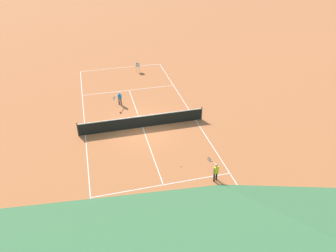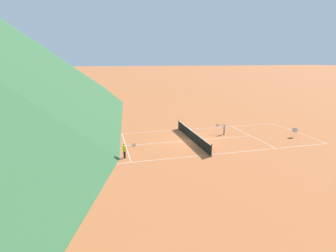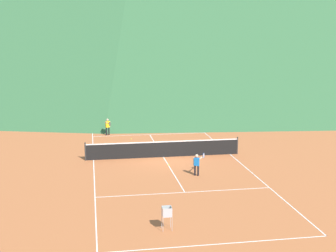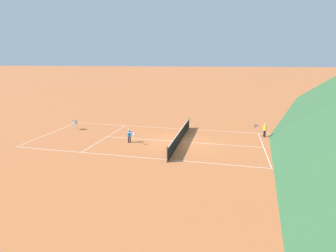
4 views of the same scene
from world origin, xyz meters
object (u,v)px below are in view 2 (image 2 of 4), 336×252
tennis_ball_far_corner (73,146)px  tennis_ball_service_box (143,149)px  tennis_net (192,135)px  tennis_ball_mid_court (210,139)px  ball_hopper (295,131)px  player_near_service (224,128)px  tennis_ball_near_corner (71,144)px  player_far_baseline (125,149)px

tennis_ball_far_corner → tennis_ball_service_box: size_ratio=1.00×
tennis_net → tennis_ball_mid_court: 1.91m
ball_hopper → player_near_service: bearing=67.8°
tennis_ball_near_corner → ball_hopper: bearing=-98.6°
tennis_ball_service_box → tennis_ball_near_corner: bearing=62.5°
tennis_ball_mid_court → tennis_ball_far_corner: bearing=85.3°
tennis_ball_service_box → tennis_ball_near_corner: (3.23, 6.20, 0.00)m
tennis_net → tennis_ball_mid_court: size_ratio=139.09×
tennis_ball_far_corner → player_far_baseline: bearing=-133.5°
tennis_ball_far_corner → tennis_ball_near_corner: bearing=20.5°
tennis_ball_far_corner → tennis_ball_service_box: (-2.51, -5.94, 0.00)m
player_far_baseline → tennis_net: bearing=-66.0°
player_far_baseline → tennis_ball_near_corner: bearing=43.6°
tennis_net → tennis_ball_far_corner: size_ratio=139.09×
tennis_ball_far_corner → player_near_service: bearing=-89.6°
tennis_net → tennis_ball_service_box: size_ratio=139.09×
tennis_net → player_near_service: size_ratio=8.14×
tennis_ball_service_box → ball_hopper: ball_hopper is taller
player_far_baseline → tennis_ball_service_box: (1.54, -1.66, -0.67)m
player_far_baseline → tennis_ball_far_corner: (4.05, 4.27, -0.67)m
player_near_service → tennis_ball_near_corner: bearing=87.7°
player_near_service → tennis_ball_mid_court: bearing=119.7°
tennis_ball_far_corner → tennis_ball_mid_court: bearing=-94.7°
tennis_net → tennis_ball_far_corner: 11.07m
player_far_baseline → tennis_ball_mid_court: size_ratio=18.28×
player_far_baseline → tennis_ball_near_corner: player_far_baseline is taller
tennis_ball_mid_court → tennis_ball_near_corner: bearing=82.3°
player_near_service → tennis_ball_far_corner: bearing=90.4°
tennis_ball_near_corner → player_near_service: bearing=-92.3°
tennis_net → ball_hopper: 10.51m
player_near_service → tennis_ball_service_box: size_ratio=17.09×
tennis_net → tennis_ball_service_box: bearing=106.1°
tennis_ball_far_corner → tennis_ball_near_corner: 0.76m
player_far_baseline → ball_hopper: size_ratio=1.36×
player_far_baseline → player_near_service: (4.15, -10.62, -0.04)m
player_near_service → tennis_ball_far_corner: 14.90m
ball_hopper → tennis_net: bearing=81.7°
tennis_net → player_far_baseline: (-3.00, 6.73, 0.21)m
tennis_net → player_near_service: (1.15, -3.88, 0.16)m
player_far_baseline → tennis_ball_far_corner: bearing=46.5°
tennis_ball_mid_court → tennis_ball_service_box: 7.07m
tennis_net → tennis_ball_mid_court: bearing=-90.2°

